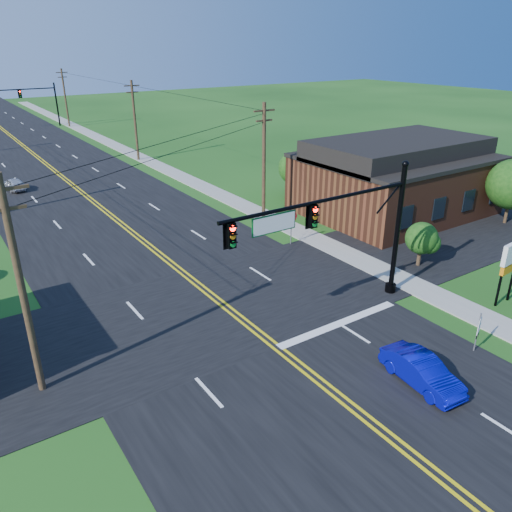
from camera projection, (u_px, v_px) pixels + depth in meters
ground at (391, 443)px, 17.60m from camera, size 260.00×260.00×0.00m
road_main at (49, 167)px, 55.63m from camera, size 16.00×220.00×0.04m
road_cross at (220, 305)px, 26.72m from camera, size 70.00×10.00×0.04m
sidewalk at (173, 173)px, 53.40m from camera, size 2.00×160.00×0.08m
signal_mast_main at (337, 228)px, 24.02m from camera, size 11.30×0.60×7.48m
signal_mast_far at (27, 99)px, 78.93m from camera, size 10.98×0.60×7.48m
brick_building at (394, 183)px, 40.61m from camera, size 14.20×11.20×4.70m
utility_pole_left_a at (21, 286)px, 18.46m from camera, size 1.80×0.28×9.00m
utility_pole_right_a at (264, 161)px, 37.48m from camera, size 1.80×0.28×9.00m
utility_pole_right_b at (135, 119)px, 57.26m from camera, size 1.80×0.28×9.00m
utility_pole_right_c at (65, 97)px, 80.09m from camera, size 1.80×0.28×9.00m
tree_right_front at (512, 184)px, 37.55m from camera, size 3.80×3.80×5.00m
tree_right_back at (295, 168)px, 44.55m from camera, size 3.00×3.00×4.10m
shrub_corner at (422, 238)px, 30.75m from camera, size 2.00×2.00×2.86m
blue_car at (422, 372)px, 20.38m from camera, size 1.66×3.87×1.24m
distant_car at (14, 184)px, 47.01m from camera, size 1.88×3.60×1.17m
route_sign at (478, 330)px, 22.34m from camera, size 0.47×0.21×2.00m
stop_sign at (292, 220)px, 34.01m from camera, size 0.88×0.11×2.48m
pylon_sign at (511, 260)px, 26.01m from camera, size 1.72×0.39×3.51m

